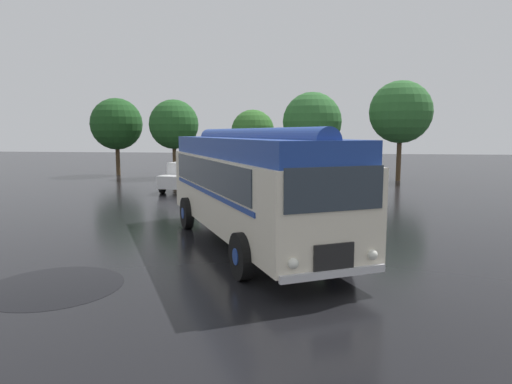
# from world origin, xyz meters

# --- Properties ---
(ground_plane) EXTENTS (120.00, 120.00, 0.00)m
(ground_plane) POSITION_xyz_m (0.00, 0.00, 0.00)
(ground_plane) COLOR black
(vintage_bus) EXTENTS (6.94, 10.04, 3.49)m
(vintage_bus) POSITION_xyz_m (-0.36, -0.12, 1.89)
(vintage_bus) COLOR silver
(vintage_bus) RESTS_ON ground
(car_near_left) EXTENTS (2.27, 4.35, 1.66)m
(car_near_left) POSITION_xyz_m (-5.91, 12.02, 0.85)
(car_near_left) COLOR silver
(car_near_left) RESTS_ON ground
(car_mid_left) EXTENTS (2.37, 4.39, 1.66)m
(car_mid_left) POSITION_xyz_m (-2.93, 12.08, 0.85)
(car_mid_left) COLOR #144C28
(car_mid_left) RESTS_ON ground
(car_mid_right) EXTENTS (2.36, 4.39, 1.66)m
(car_mid_right) POSITION_xyz_m (-0.24, 12.39, 0.85)
(car_mid_right) COLOR silver
(car_mid_right) RESTS_ON ground
(car_far_right) EXTENTS (2.19, 4.31, 1.66)m
(car_far_right) POSITION_xyz_m (2.60, 11.73, 0.85)
(car_far_right) COLOR #4C5156
(car_far_right) RESTS_ON ground
(tree_far_left) EXTENTS (4.00, 4.00, 6.02)m
(tree_far_left) POSITION_xyz_m (-14.09, 20.66, 4.09)
(tree_far_left) COLOR #4C3823
(tree_far_left) RESTS_ON ground
(tree_left_of_centre) EXTENTS (3.65, 3.65, 5.78)m
(tree_left_of_centre) POSITION_xyz_m (-9.02, 19.49, 3.96)
(tree_left_of_centre) COLOR #4C3823
(tree_left_of_centre) RESTS_ON ground
(tree_centre) EXTENTS (3.16, 3.16, 5.02)m
(tree_centre) POSITION_xyz_m (-3.04, 19.98, 3.50)
(tree_centre) COLOR #4C3823
(tree_centre) RESTS_ON ground
(tree_right_of_centre) EXTENTS (4.23, 4.23, 6.24)m
(tree_right_of_centre) POSITION_xyz_m (1.18, 19.98, 4.16)
(tree_right_of_centre) COLOR #4C3823
(tree_right_of_centre) RESTS_ON ground
(tree_far_right) EXTENTS (4.26, 4.26, 6.88)m
(tree_far_right) POSITION_xyz_m (7.22, 19.21, 4.68)
(tree_far_right) COLOR #4C3823
(tree_far_right) RESTS_ON ground
(puddle_patch) EXTENTS (2.98, 2.98, 0.01)m
(puddle_patch) POSITION_xyz_m (-4.05, -4.51, 0.00)
(puddle_patch) COLOR black
(puddle_patch) RESTS_ON ground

